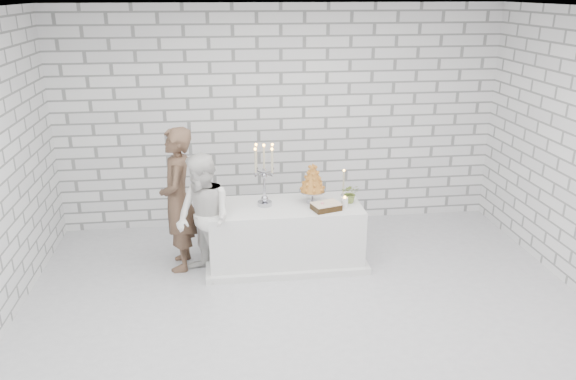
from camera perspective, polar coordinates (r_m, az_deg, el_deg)
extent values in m
cube|color=silver|center=(5.92, 2.18, -12.54)|extent=(6.00, 5.00, 0.01)
cube|color=white|center=(5.00, 2.65, 17.91)|extent=(6.00, 5.00, 0.01)
cube|color=white|center=(7.66, -0.71, 7.27)|extent=(6.00, 0.01, 3.00)
cube|color=white|center=(3.06, 10.33, -13.53)|extent=(6.00, 0.01, 3.00)
cube|color=white|center=(6.77, -0.30, -4.52)|extent=(1.80, 0.80, 0.75)
imported|color=brown|center=(6.62, -11.14, -0.97)|extent=(0.41, 0.63, 1.71)
imported|color=white|center=(6.33, -8.58, -2.92)|extent=(0.87, 0.91, 1.48)
cube|color=black|center=(6.49, 3.90, -1.68)|extent=(0.36, 0.30, 0.08)
cylinder|color=white|center=(6.57, 5.78, -1.28)|extent=(0.10, 0.10, 0.12)
cylinder|color=beige|center=(6.90, 5.68, 0.66)|extent=(0.06, 0.06, 0.32)
imported|color=#557035|center=(6.71, 6.38, -0.31)|extent=(0.25, 0.23, 0.24)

